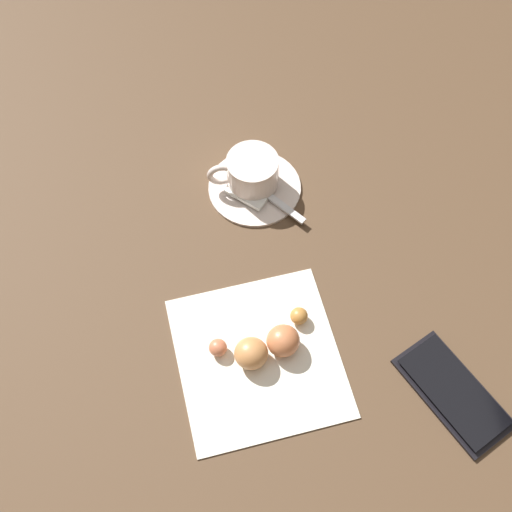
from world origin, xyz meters
TOP-DOWN VIEW (x-y plane):
  - ground_plane at (0.00, 0.00)m, footprint 1.80×1.80m
  - saucer at (-0.10, 0.02)m, footprint 0.13×0.13m
  - espresso_cup at (-0.11, 0.01)m, footprint 0.07×0.09m
  - teaspoon at (-0.10, 0.02)m, footprint 0.10×0.09m
  - sugar_packet at (-0.09, 0.01)m, footprint 0.05×0.06m
  - napkin at (0.14, -0.00)m, footprint 0.22×0.21m
  - croissant at (0.13, 0.01)m, footprint 0.08×0.13m
  - cell_phone at (0.20, 0.22)m, footprint 0.15×0.13m

SIDE VIEW (x-z plane):
  - ground_plane at x=0.00m, z-range 0.00..0.00m
  - napkin at x=0.14m, z-range 0.00..0.00m
  - saucer at x=-0.10m, z-range 0.00..0.01m
  - cell_phone at x=0.20m, z-range 0.00..0.01m
  - teaspoon at x=-0.10m, z-range 0.01..0.02m
  - sugar_packet at x=-0.09m, z-range 0.01..0.01m
  - croissant at x=0.13m, z-range 0.00..0.04m
  - espresso_cup at x=-0.11m, z-range 0.01..0.06m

